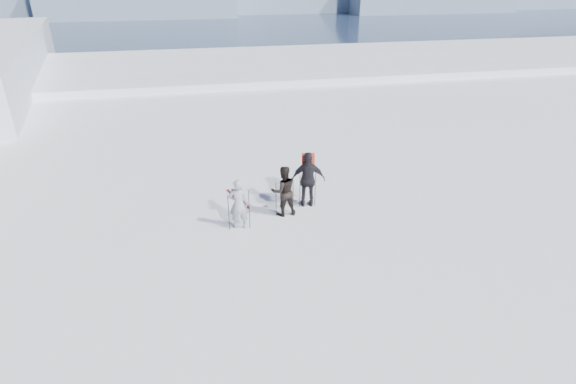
% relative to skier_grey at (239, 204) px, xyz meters
% --- Properties ---
extents(lake_basin, '(820.00, 820.00, 71.62)m').
position_rel_skier_grey_xyz_m(lake_basin, '(3.77, 26.28, -7.35)').
color(lake_basin, white).
rests_on(lake_basin, ground).
extents(skier_grey, '(0.68, 0.50, 1.70)m').
position_rel_skier_grey_xyz_m(skier_grey, '(0.00, 0.00, 0.00)').
color(skier_grey, '#979CA5').
rests_on(skier_grey, ground).
extents(skier_dark, '(0.90, 0.73, 1.75)m').
position_rel_skier_grey_xyz_m(skier_dark, '(1.56, 0.56, 0.03)').
color(skier_dark, black).
rests_on(skier_dark, ground).
extents(skier_pack, '(1.24, 0.70, 1.99)m').
position_rel_skier_grey_xyz_m(skier_pack, '(2.52, 1.01, 0.14)').
color(skier_pack, black).
rests_on(skier_pack, ground).
extents(backpack, '(0.46, 0.32, 0.62)m').
position_rel_skier_grey_xyz_m(backpack, '(2.57, 1.25, 1.45)').
color(backpack, red).
rests_on(backpack, skier_pack).
extents(ski_poles, '(3.11, 1.10, 1.37)m').
position_rel_skier_grey_xyz_m(ski_poles, '(1.35, 0.44, -0.21)').
color(ski_poles, black).
rests_on(ski_poles, ground).
extents(skis_loose, '(0.68, 1.67, 0.03)m').
position_rel_skier_grey_xyz_m(skis_loose, '(0.18, 2.01, -0.84)').
color(skis_loose, black).
rests_on(skis_loose, ground).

